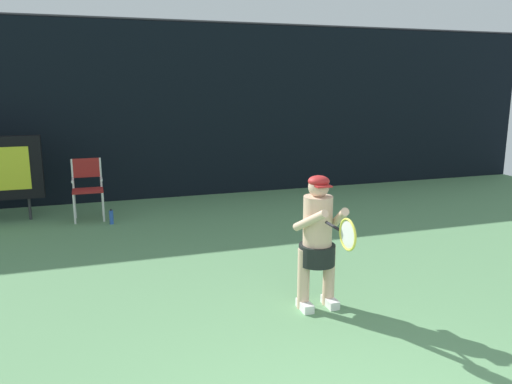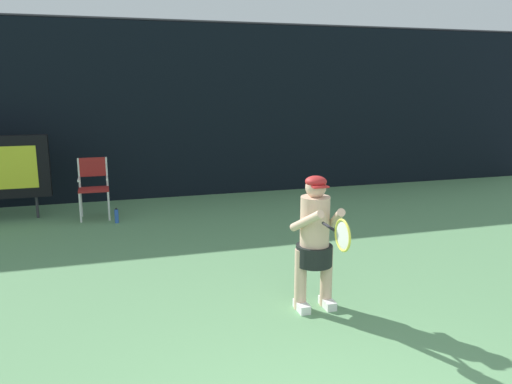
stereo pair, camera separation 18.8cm
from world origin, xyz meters
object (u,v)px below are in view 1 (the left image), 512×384
object	(u,v)px
water_bottle	(111,217)
tennis_player	(318,237)
tennis_racket	(346,234)
umpire_chair	(87,185)

from	to	relation	value
water_bottle	tennis_player	xyz separation A→B (m)	(1.95, -4.13, 0.66)
tennis_player	tennis_racket	size ratio (longest dim) A/B	2.41
water_bottle	tennis_player	bearing A→B (deg)	-64.69
tennis_racket	water_bottle	bearing A→B (deg)	128.92
umpire_chair	tennis_racket	size ratio (longest dim) A/B	1.79
water_bottle	tennis_racket	size ratio (longest dim) A/B	0.44
umpire_chair	water_bottle	xyz separation A→B (m)	(0.36, -0.47, -0.50)
water_bottle	tennis_racket	distance (m)	5.21
tennis_player	water_bottle	bearing A→B (deg)	115.31
water_bottle	tennis_player	world-z (taller)	tennis_player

